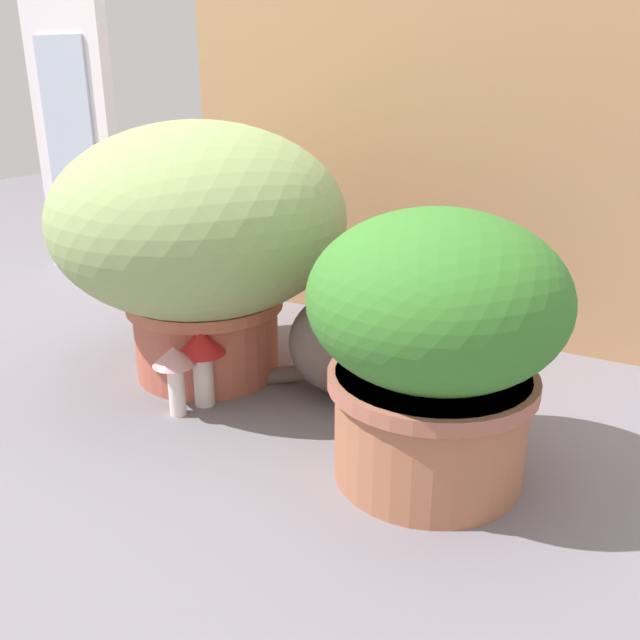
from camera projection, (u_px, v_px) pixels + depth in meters
ground_plane at (268, 410)px, 1.29m from camera, size 6.00×6.00×0.00m
cardboard_backdrop at (408, 133)px, 1.59m from camera, size 1.20×0.03×0.94m
window_panel_white at (76, 141)px, 2.06m from camera, size 0.31×0.05×0.81m
grass_planter at (201, 233)px, 1.35m from camera, size 0.59×0.59×0.52m
leafy_planter at (435, 338)px, 1.01m from camera, size 0.39×0.39×0.43m
cat at (364, 338)px, 1.31m from camera, size 0.39×0.26×0.32m
mushroom_ornament_red at (202, 353)px, 1.28m from camera, size 0.09×0.09×0.16m
mushroom_ornament_pink at (175, 366)px, 1.24m from camera, size 0.08×0.08×0.14m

